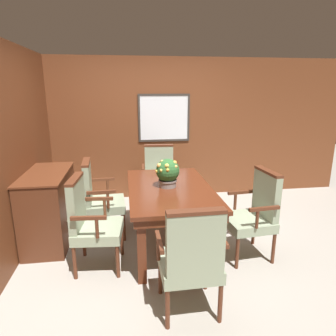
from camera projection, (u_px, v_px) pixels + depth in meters
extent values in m
plane|color=#A39E93|center=(166.00, 248.00, 3.74)|extent=(14.00, 14.00, 0.00)
cube|color=brown|center=(151.00, 130.00, 5.27)|extent=(7.20, 0.06, 2.45)
cube|color=white|center=(164.00, 118.00, 5.21)|extent=(0.83, 0.01, 0.75)
cube|color=#38332D|center=(164.00, 95.00, 5.10)|extent=(0.90, 0.02, 0.04)
cube|color=#38332D|center=(164.00, 140.00, 5.31)|extent=(0.90, 0.02, 0.04)
cube|color=#38332D|center=(139.00, 118.00, 5.14)|extent=(0.04, 0.02, 0.75)
cube|color=#38332D|center=(189.00, 118.00, 5.27)|extent=(0.03, 0.02, 0.75)
cube|color=brown|center=(5.00, 157.00, 3.18)|extent=(0.06, 7.20, 2.45)
cube|color=#562614|center=(142.00, 250.00, 3.00)|extent=(0.09, 0.09, 0.72)
cube|color=#562614|center=(218.00, 245.00, 3.11)|extent=(0.09, 0.09, 0.72)
cube|color=#562614|center=(136.00, 199.00, 4.40)|extent=(0.09, 0.09, 0.72)
cube|color=#562614|center=(188.00, 196.00, 4.51)|extent=(0.09, 0.09, 0.72)
cube|color=#562614|center=(170.00, 194.00, 3.68)|extent=(0.94, 1.62, 0.09)
cube|color=#562614|center=(170.00, 189.00, 3.66)|extent=(1.00, 1.68, 0.04)
cylinder|color=#562B19|center=(124.00, 227.00, 3.89)|extent=(0.04, 0.04, 0.37)
cylinder|color=#562B19|center=(122.00, 213.00, 4.31)|extent=(0.04, 0.04, 0.37)
cylinder|color=#562B19|center=(89.00, 230.00, 3.80)|extent=(0.04, 0.04, 0.37)
cylinder|color=#562B19|center=(90.00, 216.00, 4.23)|extent=(0.04, 0.04, 0.37)
cube|color=#93A384|center=(106.00, 205.00, 3.99)|extent=(0.53, 0.54, 0.11)
cube|color=#93A384|center=(88.00, 183.00, 3.87)|extent=(0.11, 0.47, 0.53)
cube|color=#562B19|center=(86.00, 162.00, 3.80)|extent=(0.11, 0.47, 0.03)
cylinder|color=#562B19|center=(108.00, 200.00, 3.71)|extent=(0.04, 0.04, 0.22)
cube|color=#562B19|center=(101.00, 192.00, 3.67)|extent=(0.35, 0.06, 0.04)
cylinder|color=#562B19|center=(108.00, 187.00, 4.21)|extent=(0.04, 0.04, 0.22)
cube|color=#562B19|center=(102.00, 180.00, 4.17)|extent=(0.35, 0.06, 0.04)
cylinder|color=#562B19|center=(206.00, 272.00, 2.94)|extent=(0.04, 0.04, 0.37)
cylinder|color=#562B19|center=(160.00, 276.00, 2.87)|extent=(0.04, 0.04, 0.37)
cylinder|color=#562B19|center=(220.00, 303.00, 2.52)|extent=(0.04, 0.04, 0.37)
cylinder|color=#562B19|center=(167.00, 309.00, 2.45)|extent=(0.04, 0.04, 0.37)
cube|color=#93A384|center=(189.00, 265.00, 2.63)|extent=(0.52, 0.51, 0.11)
cube|color=#93A384|center=(196.00, 245.00, 2.35)|extent=(0.47, 0.09, 0.53)
cube|color=#562B19|center=(196.00, 212.00, 2.27)|extent=(0.47, 0.09, 0.03)
cylinder|color=#562B19|center=(217.00, 244.00, 2.66)|extent=(0.04, 0.04, 0.22)
cube|color=#562B19|center=(220.00, 237.00, 2.56)|extent=(0.04, 0.35, 0.04)
cylinder|color=#562B19|center=(158.00, 249.00, 2.58)|extent=(0.04, 0.04, 0.22)
cube|color=#562B19|center=(159.00, 242.00, 2.48)|extent=(0.04, 0.35, 0.04)
cylinder|color=#562B19|center=(146.00, 203.00, 4.69)|extent=(0.04, 0.04, 0.37)
cylinder|color=#562B19|center=(175.00, 202.00, 4.73)|extent=(0.04, 0.04, 0.37)
cylinder|color=#562B19|center=(146.00, 194.00, 5.12)|extent=(0.04, 0.04, 0.37)
cylinder|color=#562B19|center=(172.00, 193.00, 5.16)|extent=(0.04, 0.04, 0.37)
cube|color=#93A384|center=(160.00, 184.00, 4.86)|extent=(0.54, 0.54, 0.11)
cube|color=#93A384|center=(159.00, 162.00, 4.98)|extent=(0.47, 0.11, 0.53)
cube|color=#562B19|center=(159.00, 145.00, 4.91)|extent=(0.47, 0.12, 0.03)
cylinder|color=#562B19|center=(143.00, 175.00, 4.76)|extent=(0.04, 0.04, 0.22)
cube|color=#562B19|center=(143.00, 167.00, 4.81)|extent=(0.06, 0.35, 0.04)
cylinder|color=#562B19|center=(176.00, 174.00, 4.80)|extent=(0.04, 0.04, 0.22)
cube|color=#562B19|center=(176.00, 167.00, 4.85)|extent=(0.06, 0.35, 0.04)
cylinder|color=#562B19|center=(221.00, 234.00, 3.70)|extent=(0.04, 0.04, 0.37)
cylinder|color=#562B19|center=(237.00, 253.00, 3.28)|extent=(0.04, 0.04, 0.37)
cylinder|color=#562B19|center=(254.00, 230.00, 3.80)|extent=(0.04, 0.04, 0.37)
cylinder|color=#562B19|center=(273.00, 248.00, 3.38)|extent=(0.04, 0.04, 0.37)
cube|color=#93A384|center=(247.00, 222.00, 3.47)|extent=(0.55, 0.55, 0.11)
cube|color=#93A384|center=(266.00, 195.00, 3.44)|extent=(0.12, 0.47, 0.53)
cube|color=#562B19|center=(268.00, 172.00, 3.37)|extent=(0.13, 0.47, 0.03)
cylinder|color=#562B19|center=(235.00, 201.00, 3.67)|extent=(0.04, 0.04, 0.22)
cube|color=#562B19|center=(241.00, 192.00, 3.66)|extent=(0.35, 0.07, 0.04)
cylinder|color=#562B19|center=(257.00, 219.00, 3.18)|extent=(0.04, 0.04, 0.22)
cube|color=#562B19|center=(264.00, 209.00, 3.16)|extent=(0.35, 0.07, 0.04)
cylinder|color=#562B19|center=(118.00, 261.00, 3.12)|extent=(0.04, 0.04, 0.37)
cylinder|color=#562B19|center=(122.00, 240.00, 3.55)|extent=(0.04, 0.04, 0.37)
cylinder|color=#562B19|center=(75.00, 263.00, 3.10)|extent=(0.04, 0.04, 0.37)
cylinder|color=#562B19|center=(84.00, 241.00, 3.53)|extent=(0.04, 0.04, 0.37)
cube|color=#93A384|center=(99.00, 231.00, 3.26)|extent=(0.55, 0.55, 0.11)
cube|color=#93A384|center=(76.00, 204.00, 3.17)|extent=(0.12, 0.47, 0.53)
cube|color=#562B19|center=(74.00, 179.00, 3.10)|extent=(0.13, 0.47, 0.03)
cylinder|color=#562B19|center=(97.00, 228.00, 2.97)|extent=(0.04, 0.04, 0.22)
cube|color=#562B19|center=(88.00, 218.00, 2.94)|extent=(0.35, 0.07, 0.04)
cylinder|color=#562B19|center=(105.00, 207.00, 3.48)|extent=(0.04, 0.04, 0.22)
cube|color=#562B19|center=(98.00, 199.00, 3.44)|extent=(0.35, 0.07, 0.04)
cylinder|color=gray|center=(168.00, 183.00, 3.65)|extent=(0.21, 0.21, 0.09)
cylinder|color=gray|center=(168.00, 180.00, 3.64)|extent=(0.22, 0.22, 0.02)
sphere|color=#2D602D|center=(168.00, 171.00, 3.61)|extent=(0.29, 0.29, 0.29)
sphere|color=gold|center=(164.00, 163.00, 3.70)|extent=(0.04, 0.04, 0.04)
sphere|color=tan|center=(162.00, 161.00, 3.57)|extent=(0.04, 0.04, 0.04)
sphere|color=#F0B356|center=(159.00, 165.00, 3.54)|extent=(0.06, 0.06, 0.06)
sphere|color=#DCBA52|center=(161.00, 170.00, 3.50)|extent=(0.04, 0.04, 0.04)
sphere|color=gold|center=(168.00, 170.00, 3.48)|extent=(0.04, 0.04, 0.04)
sphere|color=gold|center=(157.00, 171.00, 3.56)|extent=(0.04, 0.04, 0.04)
sphere|color=#F1B849|center=(175.00, 163.00, 3.57)|extent=(0.05, 0.05, 0.05)
sphere|color=#F0B358|center=(176.00, 167.00, 3.53)|extent=(0.04, 0.04, 0.04)
sphere|color=#D7C150|center=(167.00, 166.00, 3.49)|extent=(0.05, 0.05, 0.05)
cube|color=#512816|center=(49.00, 208.00, 3.83)|extent=(0.49, 1.08, 0.90)
cube|color=#5B2D19|center=(46.00, 174.00, 3.71)|extent=(0.51, 1.10, 0.02)
sphere|color=#4C422D|center=(68.00, 188.00, 3.80)|extent=(0.03, 0.03, 0.03)
sphere|color=#4C422D|center=(67.00, 221.00, 3.65)|extent=(0.03, 0.03, 0.03)
sphere|color=#4C422D|center=(74.00, 206.00, 4.12)|extent=(0.03, 0.03, 0.03)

